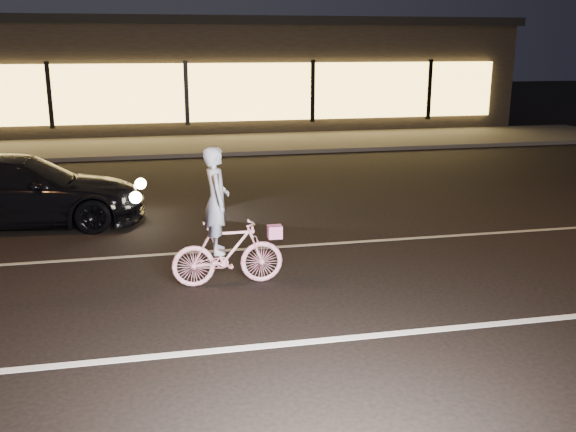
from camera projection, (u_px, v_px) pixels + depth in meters
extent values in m
plane|color=black|center=(254.00, 295.00, 8.56)|extent=(90.00, 90.00, 0.00)
cube|color=silver|center=(276.00, 345.00, 7.14)|extent=(60.00, 0.12, 0.01)
cube|color=gray|center=(235.00, 250.00, 10.45)|extent=(60.00, 0.10, 0.01)
cube|color=#383533|center=(192.00, 145.00, 20.83)|extent=(30.00, 4.00, 0.12)
cube|color=black|center=(180.00, 76.00, 25.99)|extent=(25.00, 8.00, 4.00)
cube|color=black|center=(178.00, 23.00, 25.46)|extent=(25.40, 8.40, 0.30)
cube|color=#FAC457|center=(186.00, 93.00, 22.22)|extent=(23.00, 0.15, 2.00)
cube|color=black|center=(49.00, 95.00, 21.25)|extent=(0.15, 0.08, 2.20)
cube|color=black|center=(186.00, 93.00, 22.15)|extent=(0.15, 0.08, 2.20)
cube|color=black|center=(313.00, 91.00, 23.05)|extent=(0.15, 0.08, 2.20)
cube|color=black|center=(429.00, 89.00, 23.95)|extent=(0.15, 0.08, 2.20)
imported|color=#EA3061|center=(228.00, 253.00, 8.83)|extent=(1.55, 0.44, 0.93)
imported|color=white|center=(216.00, 200.00, 8.61)|extent=(0.35, 0.53, 1.46)
cube|color=#DC459C|center=(275.00, 232.00, 8.90)|extent=(0.19, 0.16, 0.18)
imported|color=black|center=(19.00, 191.00, 11.72)|extent=(4.56, 2.09, 1.29)
sphere|color=#FFF2BF|center=(141.00, 184.00, 12.60)|extent=(0.22, 0.22, 0.22)
sphere|color=#FFF2BF|center=(136.00, 197.00, 11.47)|extent=(0.22, 0.22, 0.22)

